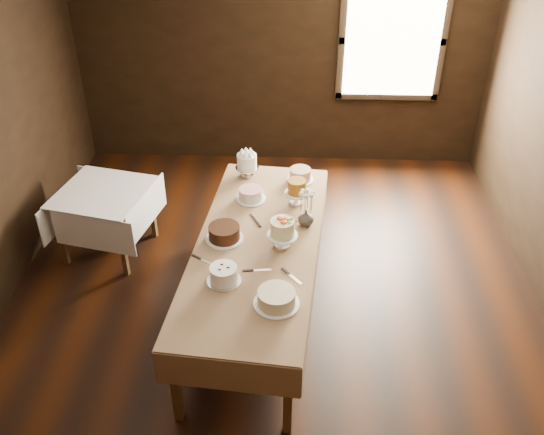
{
  "coord_description": "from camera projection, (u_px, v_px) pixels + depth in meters",
  "views": [
    {
      "loc": [
        0.17,
        -4.03,
        3.87
      ],
      "look_at": [
        0.0,
        0.2,
        0.95
      ],
      "focal_mm": 39.48,
      "sensor_mm": 36.0,
      "label": 1
    }
  ],
  "objects": [
    {
      "name": "ceiling",
      "position": [
        271.0,
        3.0,
        3.93
      ],
      "size": [
        5.0,
        6.0,
        0.01
      ],
      "primitive_type": "cube",
      "color": "beige",
      "rests_on": "wall_back"
    },
    {
      "name": "cake_server_c",
      "position": [
        253.0,
        218.0,
        5.38
      ],
      "size": [
        0.13,
        0.22,
        0.01
      ],
      "primitive_type": "cube",
      "rotation": [
        0.0,
        0.0,
        2.05
      ],
      "color": "silver",
      "rests_on": "display_table"
    },
    {
      "name": "cake_cream",
      "position": [
        276.0,
        298.0,
        4.42
      ],
      "size": [
        0.35,
        0.35,
        0.12
      ],
      "color": "white",
      "rests_on": "display_table"
    },
    {
      "name": "side_table",
      "position": [
        103.0,
        198.0,
        5.97
      ],
      "size": [
        1.02,
        1.02,
        0.72
      ],
      "rotation": [
        0.0,
        0.0,
        -0.22
      ],
      "color": "#432D17",
      "rests_on": "ground"
    },
    {
      "name": "floor",
      "position": [
        271.0,
        314.0,
        5.52
      ],
      "size": [
        5.0,
        6.0,
        0.01
      ],
      "primitive_type": "cube",
      "color": "black",
      "rests_on": "ground"
    },
    {
      "name": "cake_swirl",
      "position": [
        224.0,
        275.0,
        4.63
      ],
      "size": [
        0.28,
        0.28,
        0.14
      ],
      "color": "silver",
      "rests_on": "display_table"
    },
    {
      "name": "cake_server_b",
      "position": [
        295.0,
        279.0,
        4.68
      ],
      "size": [
        0.17,
        0.2,
        0.01
      ],
      "primitive_type": "cube",
      "rotation": [
        0.0,
        0.0,
        -0.87
      ],
      "color": "silver",
      "rests_on": "display_table"
    },
    {
      "name": "flower_vase",
      "position": [
        306.0,
        218.0,
        5.25
      ],
      "size": [
        0.15,
        0.15,
        0.15
      ],
      "primitive_type": "imported",
      "rotation": [
        0.0,
        0.0,
        3.11
      ],
      "color": "#2D2823",
      "rests_on": "display_table"
    },
    {
      "name": "display_table",
      "position": [
        257.0,
        249.0,
        5.11
      ],
      "size": [
        1.27,
        2.71,
        0.81
      ],
      "rotation": [
        0.0,
        0.0,
        -0.1
      ],
      "color": "#432D17",
      "rests_on": "ground"
    },
    {
      "name": "cake_server_e",
      "position": [
        208.0,
        262.0,
        4.85
      ],
      "size": [
        0.22,
        0.15,
        0.01
      ],
      "primitive_type": "cube",
      "rotation": [
        0.0,
        0.0,
        -0.56
      ],
      "color": "silver",
      "rests_on": "display_table"
    },
    {
      "name": "cake_server_a",
      "position": [
        263.0,
        270.0,
        4.77
      ],
      "size": [
        0.24,
        0.06,
        0.01
      ],
      "primitive_type": "cube",
      "rotation": [
        0.0,
        0.0,
        0.13
      ],
      "color": "silver",
      "rests_on": "display_table"
    },
    {
      "name": "cake_meringue",
      "position": [
        247.0,
        166.0,
        5.93
      ],
      "size": [
        0.28,
        0.28,
        0.25
      ],
      "color": "silver",
      "rests_on": "display_table"
    },
    {
      "name": "cake_caramel",
      "position": [
        297.0,
        193.0,
        5.52
      ],
      "size": [
        0.24,
        0.24,
        0.26
      ],
      "color": "white",
      "rests_on": "display_table"
    },
    {
      "name": "cake_speckled",
      "position": [
        300.0,
        175.0,
        5.89
      ],
      "size": [
        0.28,
        0.28,
        0.13
      ],
      "color": "white",
      "rests_on": "display_table"
    },
    {
      "name": "wall_back",
      "position": [
        281.0,
        55.0,
        7.19
      ],
      "size": [
        5.0,
        0.02,
        2.8
      ],
      "primitive_type": "cube",
      "color": "black",
      "rests_on": "ground"
    },
    {
      "name": "cake_flowers",
      "position": [
        282.0,
        235.0,
        4.98
      ],
      "size": [
        0.26,
        0.26,
        0.27
      ],
      "color": "white",
      "rests_on": "display_table"
    },
    {
      "name": "cake_lattice",
      "position": [
        251.0,
        195.0,
        5.61
      ],
      "size": [
        0.31,
        0.31,
        0.11
      ],
      "color": "white",
      "rests_on": "display_table"
    },
    {
      "name": "window",
      "position": [
        392.0,
        42.0,
        6.98
      ],
      "size": [
        1.1,
        0.05,
        1.3
      ],
      "primitive_type": "cube",
      "color": "#FFEABF",
      "rests_on": "wall_back"
    },
    {
      "name": "cake_server_d",
      "position": [
        292.0,
        224.0,
        5.29
      ],
      "size": [
        0.16,
        0.21,
        0.01
      ],
      "primitive_type": "cube",
      "rotation": [
        0.0,
        0.0,
        0.95
      ],
      "color": "silver",
      "rests_on": "display_table"
    },
    {
      "name": "flower_bouquet",
      "position": [
        306.0,
        199.0,
        5.14
      ],
      "size": [
        0.14,
        0.14,
        0.2
      ],
      "primitive_type": null,
      "color": "white",
      "rests_on": "flower_vase"
    },
    {
      "name": "cake_chocolate",
      "position": [
        224.0,
        233.0,
        5.09
      ],
      "size": [
        0.32,
        0.32,
        0.13
      ],
      "color": "white",
      "rests_on": "display_table"
    }
  ]
}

